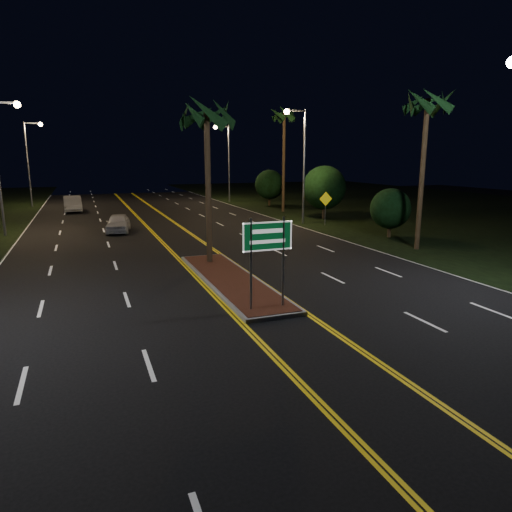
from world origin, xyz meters
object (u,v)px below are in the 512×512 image
streetlight_right_far (226,154)px  warning_sign (326,203)px  car_far (73,203)px  streetlight_left_mid (2,152)px  shrub_mid (324,188)px  shrub_far (269,185)px  shrub_near (390,209)px  car_near (118,221)px  highway_sign (267,245)px  palm_right_near (428,104)px  median_island (231,280)px  streetlight_left_far (31,154)px  palm_median (207,115)px  streetlight_right_mid (300,153)px  palm_right_far (284,116)px

streetlight_right_far → warning_sign: 21.89m
car_far → streetlight_left_mid: bearing=-108.0°
shrub_mid → shrub_far: shrub_mid is taller
shrub_near → warning_sign: bearing=101.0°
car_far → car_near: bearing=-79.8°
streetlight_right_far → shrub_far: size_ratio=2.27×
highway_sign → palm_right_near: size_ratio=0.34×
streetlight_left_mid → median_island: bearing=-58.0°
median_island → shrub_mid: size_ratio=2.22×
streetlight_left_far → palm_right_near: size_ratio=0.97×
median_island → streetlight_right_far: size_ratio=1.14×
streetlight_left_far → palm_right_near: palm_right_near is taller
shrub_far → car_near: size_ratio=0.86×
car_near → warning_sign: (15.74, -2.32, 0.97)m
streetlight_right_far → highway_sign: bearing=-105.1°
streetlight_left_mid → shrub_far: 27.40m
median_island → palm_median: bearing=90.0°
shrub_near → car_near: shrub_near is taller
median_island → streetlight_left_far: (-10.61, 37.00, 5.57)m
streetlight_right_mid → car_far: 23.83m
streetlight_left_mid → streetlight_right_far: 27.83m
median_island → streetlight_right_mid: 19.20m
streetlight_right_mid → car_near: size_ratio=1.96×
shrub_mid → car_far: bearing=146.7°
streetlight_left_mid → car_far: 14.93m
streetlight_right_mid → shrub_far: bearing=77.2°
shrub_far → car_near: shrub_far is taller
shrub_mid → warning_sign: (-1.77, -3.47, -0.99)m
median_island → streetlight_left_mid: (-10.61, 17.00, 5.57)m
streetlight_left_mid → palm_right_far: (23.41, 6.00, 3.49)m
palm_right_far → shrub_mid: bearing=-78.7°
streetlight_left_far → streetlight_right_mid: size_ratio=1.00×
shrub_mid → car_far: size_ratio=0.85×
car_far → warning_sign: size_ratio=2.04×
shrub_mid → streetlight_right_far: bearing=100.7°
streetlight_left_far → streetlight_right_far: size_ratio=1.00×
median_island → streetlight_right_far: 37.00m
streetlight_left_far → streetlight_right_far: bearing=-5.4°
streetlight_right_mid → shrub_mid: bearing=30.6°
palm_median → warning_sign: bearing=39.3°
palm_right_near → car_near: palm_right_near is taller
warning_sign → streetlight_left_far: bearing=134.2°
streetlight_left_mid → shrub_far: bearing=26.2°
shrub_far → warning_sign: 15.57m
streetlight_left_far → shrub_near: size_ratio=2.73×
palm_median → shrub_far: palm_median is taller
median_island → shrub_mid: shrub_mid is taller
streetlight_right_far → shrub_mid: (3.39, -18.00, -2.93)m
streetlight_right_far → shrub_far: (3.19, -6.00, -3.32)m
median_island → car_far: (-6.75, 30.61, 0.82)m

